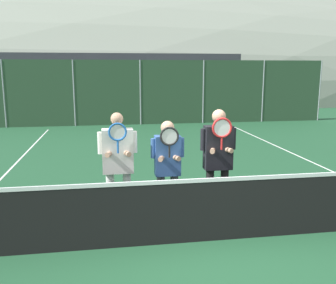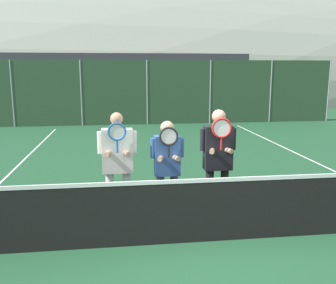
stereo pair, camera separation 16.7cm
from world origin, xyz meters
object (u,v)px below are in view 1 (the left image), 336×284
Objects in this scene: player_center_right at (218,156)px; car_center at (214,99)px; player_center_left at (168,164)px; car_left_of_center at (122,100)px; car_far_left at (26,101)px; player_leftmost at (118,160)px.

player_center_right reaches higher than car_center.
player_center_left is 0.37× the size of car_left_of_center.
car_center is at bearing 71.04° from player_center_left.
car_center is at bearing -0.58° from car_left_of_center.
car_far_left is 9.61m from car_center.
player_center_right is at bearing -105.77° from car_center.
player_leftmost is 0.44× the size of car_center.
player_leftmost is 0.45× the size of car_far_left.
player_center_right is (1.59, -0.10, 0.03)m from player_leftmost.
car_far_left reaches higher than car_left_of_center.
player_center_left is at bearing -89.26° from car_left_of_center.
player_leftmost is at bearing -73.20° from car_far_left.
car_center reaches higher than car_left_of_center.
player_center_left is at bearing -1.51° from player_leftmost.
car_far_left is (-5.75, 13.86, -0.18)m from player_center_right.
car_center is at bearing 68.10° from player_leftmost.
car_left_of_center is at bearing 179.42° from car_center.
car_left_of_center is (0.61, 13.61, -0.18)m from player_leftmost.
player_center_left is 0.40× the size of car_center.
car_left_of_center is 4.84m from car_center.
player_center_left is at bearing -108.96° from car_center.
car_left_of_center is 1.08× the size of car_center.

